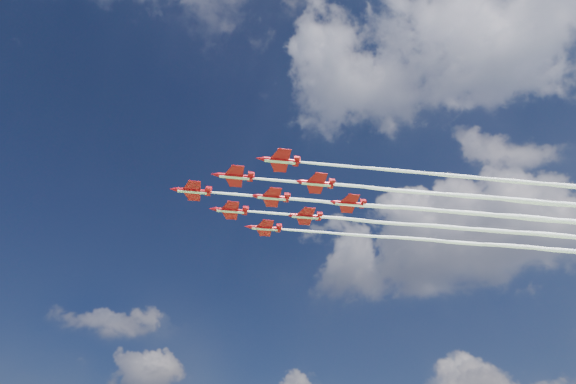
% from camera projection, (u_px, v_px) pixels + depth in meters
% --- Properties ---
extents(jet_lead, '(109.12, 87.92, 2.52)m').
position_uv_depth(jet_lead, '(450.00, 212.00, 144.67)').
color(jet_lead, red).
extents(jet_row2_port, '(109.12, 87.92, 2.52)m').
position_uv_depth(jet_row2_port, '(500.00, 199.00, 139.61)').
color(jet_row2_port, red).
extents(jet_row2_starb, '(109.12, 87.92, 2.52)m').
position_uv_depth(jet_row2_starb, '(474.00, 229.00, 152.11)').
color(jet_row2_starb, red).
extents(jet_row3_port, '(109.12, 87.92, 2.52)m').
position_uv_depth(jet_row3_port, '(552.00, 185.00, 134.54)').
color(jet_row3_port, red).
extents(jet_row3_centre, '(109.12, 87.92, 2.52)m').
position_uv_depth(jet_row3_centre, '(521.00, 218.00, 147.05)').
color(jet_row3_centre, red).
extents(jet_row3_starb, '(109.12, 87.92, 2.52)m').
position_uv_depth(jet_row3_starb, '(495.00, 245.00, 159.56)').
color(jet_row3_starb, red).
extents(jet_row4_port, '(109.12, 87.92, 2.52)m').
position_uv_depth(jet_row4_port, '(572.00, 205.00, 141.98)').
color(jet_row4_port, red).
extents(jet_row4_starb, '(109.12, 87.92, 2.52)m').
position_uv_depth(jet_row4_starb, '(541.00, 235.00, 154.49)').
color(jet_row4_starb, red).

